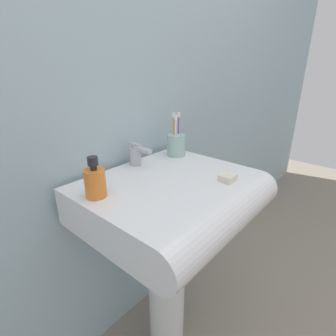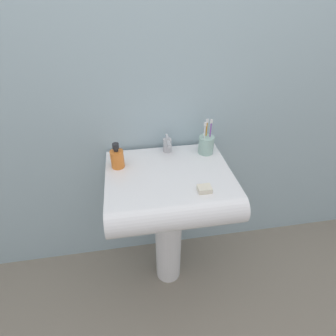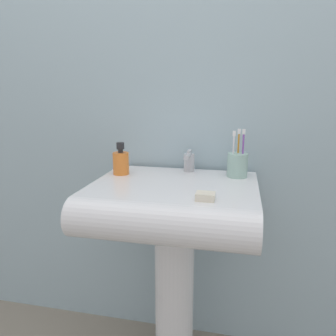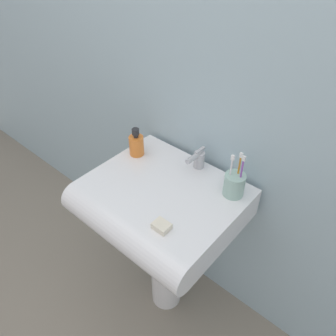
{
  "view_description": "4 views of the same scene",
  "coord_description": "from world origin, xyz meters",
  "views": [
    {
      "loc": [
        -0.65,
        -0.57,
        1.24
      ],
      "look_at": [
        0.02,
        0.01,
        0.88
      ],
      "focal_mm": 28.0,
      "sensor_mm": 36.0,
      "label": 1
    },
    {
      "loc": [
        -0.17,
        -1.03,
        1.6
      ],
      "look_at": [
        -0.0,
        -0.01,
        0.87
      ],
      "focal_mm": 28.0,
      "sensor_mm": 36.0,
      "label": 2
    },
    {
      "loc": [
        0.23,
        -1.16,
        1.19
      ],
      "look_at": [
        -0.02,
        -0.01,
        0.9
      ],
      "focal_mm": 35.0,
      "sensor_mm": 36.0,
      "label": 3
    },
    {
      "loc": [
        0.64,
        -0.73,
        1.73
      ],
      "look_at": [
        -0.01,
        0.02,
        0.92
      ],
      "focal_mm": 35.0,
      "sensor_mm": 36.0,
      "label": 4
    }
  ],
  "objects": [
    {
      "name": "soap_bottle",
      "position": [
        -0.24,
        0.08,
        0.9
      ],
      "size": [
        0.07,
        0.07,
        0.13
      ],
      "color": "orange",
      "rests_on": "sink_basin"
    },
    {
      "name": "sink_pedestal",
      "position": [
        0.0,
        0.0,
        0.35
      ],
      "size": [
        0.16,
        0.16,
        0.71
      ],
      "primitive_type": "cylinder",
      "color": "white",
      "rests_on": "ground"
    },
    {
      "name": "toothbrush_cup",
      "position": [
        0.23,
        0.14,
        0.89
      ],
      "size": [
        0.08,
        0.08,
        0.19
      ],
      "color": "#99BFB2",
      "rests_on": "sink_basin"
    },
    {
      "name": "sink_basin",
      "position": [
        0.0,
        -0.05,
        0.78
      ],
      "size": [
        0.61,
        0.53,
        0.14
      ],
      "color": "white",
      "rests_on": "sink_pedestal"
    },
    {
      "name": "faucet",
      "position": [
        0.02,
        0.18,
        0.89
      ],
      "size": [
        0.05,
        0.11,
        0.09
      ],
      "color": "#B7B7BC",
      "rests_on": "sink_basin"
    },
    {
      "name": "wall_back",
      "position": [
        0.0,
        0.28,
        1.2
      ],
      "size": [
        5.0,
        0.05,
        2.4
      ],
      "primitive_type": "cube",
      "color": "#9EB7C1",
      "rests_on": "ground"
    },
    {
      "name": "bar_soap",
      "position": [
        0.13,
        -0.17,
        0.86
      ],
      "size": [
        0.06,
        0.05,
        0.02
      ],
      "primitive_type": "cube",
      "color": "silver",
      "rests_on": "sink_basin"
    }
  ]
}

